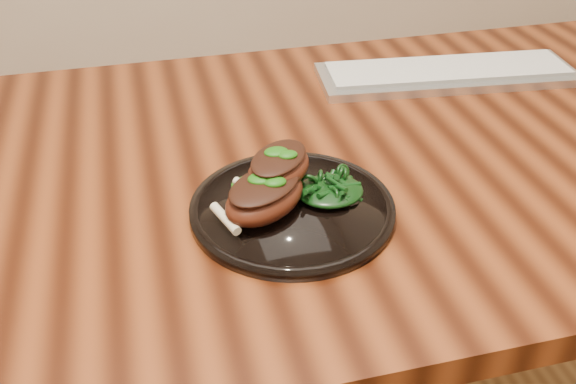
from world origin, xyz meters
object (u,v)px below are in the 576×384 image
(desk, at_px, (272,206))
(greens_heap, at_px, (330,187))
(plate, at_px, (292,208))
(lamb_chop_front, at_px, (264,195))
(keyboard, at_px, (447,73))

(desk, relative_size, greens_heap, 18.80)
(plate, bearing_deg, lamb_chop_front, -165.86)
(plate, distance_m, keyboard, 0.49)
(desk, relative_size, plate, 6.25)
(greens_heap, xyz_separation_m, keyboard, (0.32, 0.32, -0.02))
(desk, distance_m, keyboard, 0.42)
(plate, height_order, greens_heap, greens_heap)
(desk, relative_size, keyboard, 3.43)
(plate, xyz_separation_m, greens_heap, (0.05, 0.00, 0.02))
(plate, xyz_separation_m, keyboard, (0.37, 0.33, 0.00))
(desk, bearing_deg, lamb_chop_front, -106.02)
(plate, bearing_deg, desk, 88.37)
(keyboard, bearing_deg, desk, -152.08)
(lamb_chop_front, bearing_deg, desk, 73.98)
(lamb_chop_front, bearing_deg, keyboard, 39.68)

